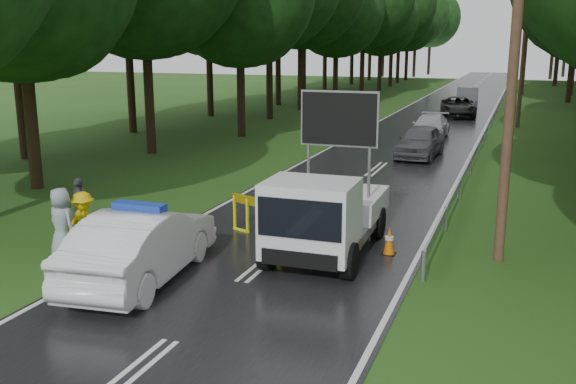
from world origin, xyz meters
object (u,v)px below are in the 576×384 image
at_px(police_sedan, 142,245).
at_px(civilian, 325,223).
at_px(officer, 282,205).
at_px(queue_car_fourth, 467,98).
at_px(queue_car_third, 458,107).
at_px(queue_car_first, 420,141).
at_px(queue_car_second, 430,127).
at_px(work_truck, 325,214).
at_px(barrier, 267,210).

height_order(police_sedan, civilian, civilian).
distance_m(officer, queue_car_fourth, 37.31).
height_order(officer, queue_car_third, officer).
bearing_deg(queue_car_fourth, officer, -96.20).
height_order(queue_car_first, queue_car_second, queue_car_first).
distance_m(work_truck, queue_car_second, 20.63).
relative_size(work_truck, civilian, 2.62).
distance_m(queue_car_second, queue_car_fourth, 17.78).
bearing_deg(civilian, officer, 104.61).
distance_m(queue_car_first, queue_car_third, 16.78).
height_order(officer, queue_car_fourth, officer).
bearing_deg(queue_car_first, civilian, -86.73).
distance_m(queue_car_second, queue_car_third, 10.79).
height_order(civilian, queue_car_first, civilian).
height_order(work_truck, queue_car_first, work_truck).
relative_size(police_sedan, officer, 2.85).
bearing_deg(police_sedan, civilian, -149.30).
bearing_deg(queue_car_second, queue_car_fourth, 88.64).
xyz_separation_m(work_truck, barrier, (-1.82, 0.79, -0.25)).
xyz_separation_m(police_sedan, queue_car_third, (3.29, 34.36, -0.11)).
distance_m(police_sedan, queue_car_second, 23.76).
relative_size(queue_car_first, queue_car_fourth, 0.91).
height_order(work_truck, civilian, work_truck).
height_order(civilian, queue_car_third, civilian).
distance_m(civilian, queue_car_first, 15.00).
xyz_separation_m(civilian, queue_car_fourth, (-0.08, 38.78, -0.17)).
bearing_deg(queue_car_second, barrier, -94.27).
bearing_deg(queue_car_first, work_truck, -87.21).
height_order(civilian, queue_car_second, civilian).
height_order(barrier, queue_car_third, queue_car_third).
relative_size(work_truck, queue_car_fourth, 1.06).
height_order(officer, civilian, civilian).
height_order(police_sedan, queue_car_third, police_sedan).
distance_m(police_sedan, civilian, 4.26).
xyz_separation_m(queue_car_third, queue_car_fourth, (0.02, 7.00, 0.08)).
relative_size(work_truck, queue_car_second, 1.13).
height_order(barrier, civilian, civilian).
relative_size(civilian, queue_car_first, 0.44).
bearing_deg(queue_car_third, officer, -100.70).
bearing_deg(barrier, work_truck, -2.37).
bearing_deg(civilian, queue_car_first, 56.97).
height_order(police_sedan, officer, same).
distance_m(officer, queue_car_first, 13.59).
distance_m(queue_car_third, queue_car_fourth, 7.00).
distance_m(work_truck, officer, 1.91).
distance_m(work_truck, queue_car_fourth, 38.41).
relative_size(civilian, queue_car_third, 0.38).
xyz_separation_m(civilian, queue_car_second, (-0.49, 21.00, -0.31)).
height_order(officer, queue_car_first, officer).
distance_m(civilian, queue_car_second, 21.01).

